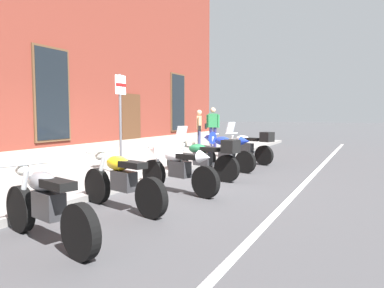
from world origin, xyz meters
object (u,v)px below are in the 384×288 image
object	(u,v)px
motorcycle_white_sport	(175,165)
motorcycle_silver_touring	(248,146)
motorcycle_blue_sport	(223,150)
pedestrian_tan_coat	(199,127)
motorcycle_green_touring	(205,157)
parking_sign	(120,110)
motorcycle_yellow_naked	(121,181)
motorcycle_grey_naked	(46,205)
pedestrian_striped_shirt	(213,125)

from	to	relation	value
motorcycle_white_sport	motorcycle_silver_touring	distance (m)	4.85
motorcycle_blue_sport	pedestrian_tan_coat	xyz separation A→B (m)	(4.57, 2.88, 0.46)
motorcycle_green_touring	motorcycle_blue_sport	size ratio (longest dim) A/B	1.09
motorcycle_blue_sport	parking_sign	size ratio (longest dim) A/B	0.81
motorcycle_yellow_naked	pedestrian_tan_coat	size ratio (longest dim) A/B	1.21
motorcycle_blue_sport	motorcycle_yellow_naked	bearing A→B (deg)	-179.13
pedestrian_tan_coat	motorcycle_grey_naked	bearing A→B (deg)	-164.23
parking_sign	motorcycle_yellow_naked	bearing A→B (deg)	-142.86
motorcycle_green_touring	motorcycle_yellow_naked	bearing A→B (deg)	178.96
motorcycle_white_sport	pedestrian_striped_shirt	xyz separation A→B (m)	(8.66, 2.84, 0.58)
motorcycle_yellow_naked	motorcycle_white_sport	distance (m)	1.60
motorcycle_yellow_naked	motorcycle_silver_touring	world-z (taller)	motorcycle_silver_touring
motorcycle_grey_naked	pedestrian_striped_shirt	bearing A→B (deg)	13.51
motorcycle_silver_touring	pedestrian_tan_coat	distance (m)	4.25
motorcycle_yellow_naked	motorcycle_silver_touring	bearing A→B (deg)	-1.11
pedestrian_striped_shirt	parking_sign	size ratio (longest dim) A/B	0.74
motorcycle_white_sport	motorcycle_blue_sport	size ratio (longest dim) A/B	1.04
motorcycle_yellow_naked	motorcycle_white_sport	bearing A→B (deg)	-4.46
motorcycle_yellow_naked	motorcycle_grey_naked	bearing A→B (deg)	-174.64
motorcycle_grey_naked	motorcycle_yellow_naked	distance (m)	1.69
motorcycle_white_sport	parking_sign	world-z (taller)	parking_sign
motorcycle_white_sport	motorcycle_blue_sport	xyz separation A→B (m)	(3.17, 0.20, 0.04)
motorcycle_white_sport	pedestrian_striped_shirt	size ratio (longest dim) A/B	1.14
motorcycle_green_touring	parking_sign	world-z (taller)	parking_sign
motorcycle_yellow_naked	motorcycle_blue_sport	bearing A→B (deg)	0.87
motorcycle_grey_naked	parking_sign	size ratio (longest dim) A/B	0.85
motorcycle_blue_sport	motorcycle_silver_touring	bearing A→B (deg)	-6.67
motorcycle_white_sport	parking_sign	bearing A→B (deg)	71.65
motorcycle_grey_naked	motorcycle_white_sport	world-z (taller)	motorcycle_white_sport
parking_sign	motorcycle_grey_naked	bearing A→B (deg)	-154.87
motorcycle_white_sport	parking_sign	xyz separation A→B (m)	(0.59, 1.78, 1.12)
motorcycle_grey_naked	motorcycle_silver_touring	xyz separation A→B (m)	(8.13, 0.03, 0.08)
motorcycle_silver_touring	pedestrian_tan_coat	size ratio (longest dim) A/B	1.21
motorcycle_green_touring	motorcycle_blue_sport	distance (m)	1.55
motorcycle_grey_naked	motorcycle_green_touring	xyz separation A→B (m)	(4.90, 0.10, 0.06)
pedestrian_tan_coat	parking_sign	xyz separation A→B (m)	(-7.15, -1.30, 0.62)
motorcycle_yellow_naked	motorcycle_green_touring	size ratio (longest dim) A/B	0.95
motorcycle_blue_sport	motorcycle_silver_touring	distance (m)	1.70
parking_sign	pedestrian_tan_coat	bearing A→B (deg)	10.27
motorcycle_grey_naked	parking_sign	xyz separation A→B (m)	(3.87, 1.82, 1.19)
motorcycle_white_sport	pedestrian_tan_coat	distance (m)	8.34
motorcycle_grey_naked	pedestrian_tan_coat	distance (m)	11.46
motorcycle_grey_naked	motorcycle_green_touring	bearing A→B (deg)	1.16
motorcycle_green_touring	motorcycle_silver_touring	size ratio (longest dim) A/B	1.05
motorcycle_grey_naked	motorcycle_green_touring	size ratio (longest dim) A/B	0.97
motorcycle_blue_sport	pedestrian_striped_shirt	world-z (taller)	pedestrian_striped_shirt
pedestrian_striped_shirt	parking_sign	bearing A→B (deg)	-172.57
pedestrian_tan_coat	pedestrian_striped_shirt	distance (m)	0.96
motorcycle_grey_naked	motorcycle_yellow_naked	xyz separation A→B (m)	(1.68, 0.16, 0.00)
motorcycle_blue_sport	motorcycle_silver_touring	size ratio (longest dim) A/B	0.96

